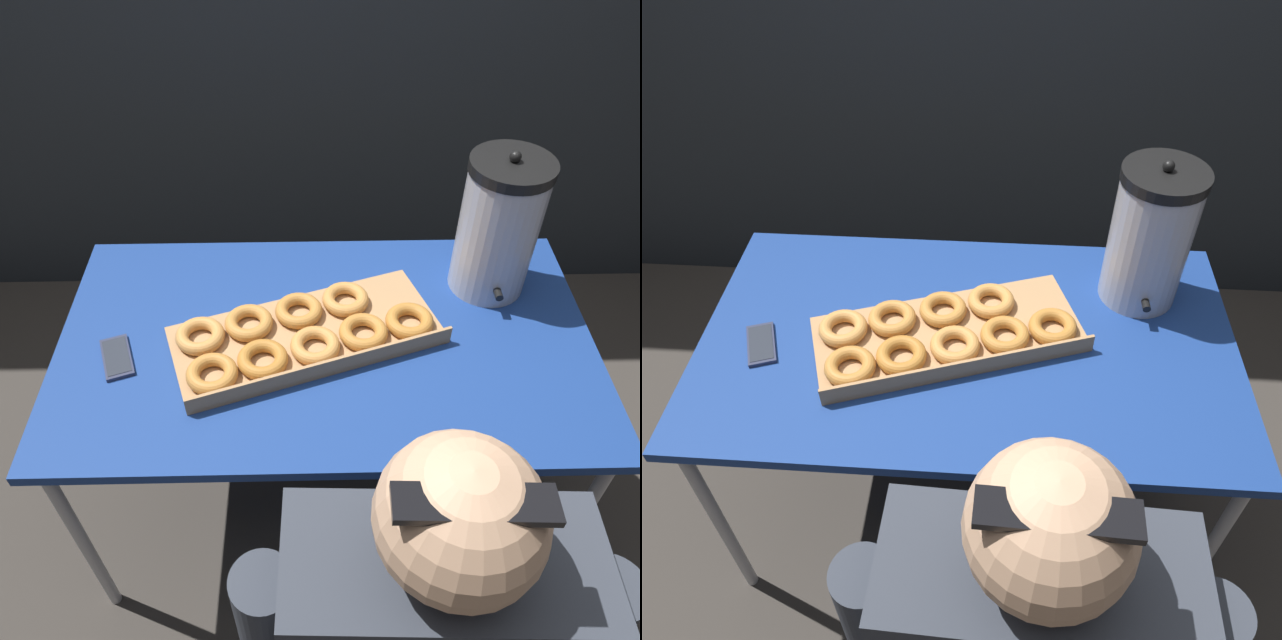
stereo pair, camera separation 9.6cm
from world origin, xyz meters
The scene contains 5 objects.
ground_plane centered at (0.00, 0.00, 0.00)m, with size 12.00×12.00×0.00m, color #3D3833.
folding_table centered at (0.00, 0.00, 0.70)m, with size 1.34×0.78×0.75m.
donut_box centered at (-0.06, -0.01, 0.77)m, with size 0.72×0.48×0.05m.
coffee_urn centered at (0.44, 0.20, 0.94)m, with size 0.21×0.23×0.40m.
cell_phone centered at (-0.51, -0.06, 0.75)m, with size 0.11×0.15×0.01m.
Camera 1 is at (-0.04, -1.08, 1.88)m, focal length 35.00 mm.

